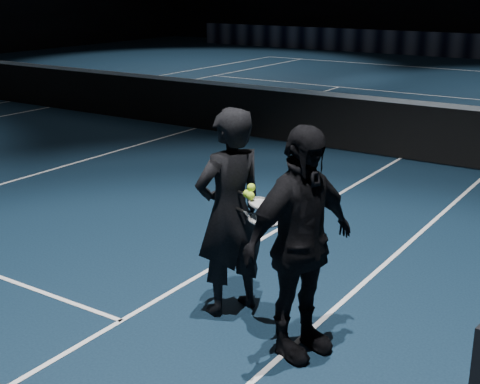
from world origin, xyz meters
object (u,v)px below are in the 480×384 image
at_px(player_a, 230,213).
at_px(tennis_balls, 250,193).
at_px(player_b, 300,244).
at_px(racket_lower, 265,221).
at_px(racket_upper, 265,204).

distance_m(player_a, tennis_balls, 0.35).
distance_m(player_b, racket_lower, 0.40).
xyz_separation_m(player_a, tennis_balls, (0.24, -0.08, 0.24)).
distance_m(player_b, racket_upper, 0.48).
distance_m(racket_upper, tennis_balls, 0.16).
xyz_separation_m(racket_lower, tennis_balls, (-0.18, 0.07, 0.17)).
distance_m(racket_lower, tennis_balls, 0.26).
relative_size(player_a, player_b, 1.00).
bearing_deg(player_b, tennis_balls, 87.75).
xyz_separation_m(player_b, racket_upper, (-0.41, 0.19, 0.17)).
xyz_separation_m(racket_upper, tennis_balls, (-0.15, 0.01, 0.07)).
bearing_deg(tennis_balls, player_b, -19.60).
distance_m(player_a, player_b, 0.85).
bearing_deg(player_b, player_a, 88.23).
bearing_deg(tennis_balls, racket_upper, -5.55).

